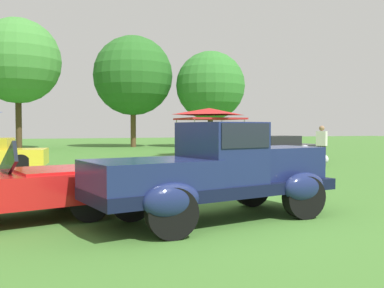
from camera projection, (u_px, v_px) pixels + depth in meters
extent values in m
plane|color=#42752D|center=(235.00, 223.00, 7.27)|extent=(120.00, 120.00, 0.00)
cube|color=black|center=(215.00, 188.00, 7.48)|extent=(4.66, 2.27, 0.20)
cube|color=navy|center=(273.00, 163.00, 8.17)|extent=(1.83, 1.39, 0.60)
ellipsoid|color=silver|center=(305.00, 162.00, 8.62)|extent=(0.26, 0.54, 0.68)
cube|color=navy|center=(221.00, 152.00, 7.52)|extent=(1.31, 1.55, 1.04)
cube|color=black|center=(221.00, 135.00, 7.51)|extent=(1.22, 1.57, 0.40)
cube|color=navy|center=(149.00, 175.00, 6.81)|extent=(2.18, 1.75, 0.48)
ellipsoid|color=navy|center=(251.00, 179.00, 8.84)|extent=(0.97, 0.53, 0.52)
ellipsoid|color=navy|center=(304.00, 187.00, 7.61)|extent=(0.97, 0.53, 0.52)
ellipsoid|color=navy|center=(131.00, 188.00, 7.43)|extent=(0.97, 0.53, 0.52)
ellipsoid|color=navy|center=(172.00, 201.00, 6.21)|extent=(0.97, 0.53, 0.52)
sphere|color=silver|center=(291.00, 157.00, 9.02)|extent=(0.18, 0.18, 0.18)
sphere|color=silver|center=(324.00, 159.00, 8.27)|extent=(0.18, 0.18, 0.18)
cylinder|color=black|center=(251.00, 188.00, 8.84)|extent=(0.76, 0.24, 0.76)
cylinder|color=black|center=(304.00, 197.00, 7.62)|extent=(0.76, 0.24, 0.76)
cylinder|color=black|center=(131.00, 199.00, 7.44)|extent=(0.76, 0.24, 0.76)
cylinder|color=black|center=(172.00, 213.00, 6.21)|extent=(0.76, 0.24, 0.76)
cube|color=red|center=(68.00, 173.00, 7.92)|extent=(2.08, 1.82, 0.20)
cube|color=black|center=(8.00, 164.00, 7.34)|extent=(0.35, 1.23, 0.82)
cube|color=silver|center=(119.00, 195.00, 8.51)|extent=(0.48, 1.63, 0.12)
cylinder|color=black|center=(61.00, 191.00, 8.65)|extent=(0.66, 0.20, 0.66)
cylinder|color=black|center=(89.00, 202.00, 7.37)|extent=(0.66, 0.20, 0.66)
cylinder|color=black|center=(21.00, 163.00, 15.64)|extent=(0.64, 0.22, 0.64)
cube|color=#28282D|center=(280.00, 151.00, 20.73)|extent=(4.19, 2.06, 0.60)
cube|color=black|center=(277.00, 140.00, 20.64)|extent=(1.91, 1.61, 0.44)
cylinder|color=black|center=(310.00, 155.00, 20.58)|extent=(0.64, 0.22, 0.64)
cylinder|color=black|center=(269.00, 156.00, 19.50)|extent=(0.64, 0.22, 0.64)
cylinder|color=#383838|center=(319.00, 156.00, 17.81)|extent=(0.16, 0.16, 0.86)
cylinder|color=#383838|center=(324.00, 156.00, 17.69)|extent=(0.16, 0.16, 0.86)
cube|color=silver|center=(322.00, 139.00, 17.72)|extent=(0.42, 0.47, 0.60)
sphere|color=#936B4C|center=(322.00, 128.00, 17.71)|extent=(0.22, 0.22, 0.22)
cylinder|color=#B7B7BC|center=(222.00, 137.00, 26.28)|extent=(0.05, 0.05, 2.05)
cylinder|color=#B7B7BC|center=(244.00, 138.00, 23.56)|extent=(0.05, 0.05, 2.05)
cylinder|color=#B7B7BC|center=(177.00, 138.00, 25.25)|extent=(0.05, 0.05, 2.05)
cylinder|color=#B7B7BC|center=(195.00, 139.00, 22.53)|extent=(0.05, 0.05, 2.05)
cube|color=red|center=(209.00, 119.00, 24.37)|extent=(3.24, 3.24, 0.10)
pyramid|color=red|center=(209.00, 111.00, 24.35)|extent=(3.17, 3.17, 0.38)
cylinder|color=#47331E|center=(19.00, 117.00, 31.95)|extent=(0.44, 0.44, 4.80)
sphere|color=#428938|center=(18.00, 61.00, 31.80)|extent=(6.25, 6.25, 6.25)
cylinder|color=brown|center=(133.00, 122.00, 35.75)|extent=(0.44, 0.44, 4.10)
sphere|color=#286623|center=(133.00, 76.00, 35.61)|extent=(6.52, 6.52, 6.52)
cylinder|color=#47331E|center=(210.00, 126.00, 35.87)|extent=(0.44, 0.44, 3.50)
sphere|color=#337A2D|center=(210.00, 86.00, 35.74)|extent=(5.69, 5.69, 5.69)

